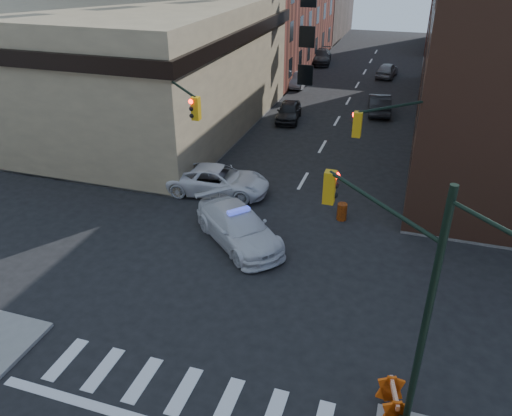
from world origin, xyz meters
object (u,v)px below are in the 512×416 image
Objects in this scene: barrel_bank at (193,186)px; pedestrian_b at (96,153)px; pickup at (219,180)px; parked_car_enear at (379,104)px; barricade_nw_a at (129,177)px; barricade_se_a at (393,401)px; police_car at (239,227)px; pedestrian_a at (170,152)px; parked_car_wnear at (289,111)px; parked_car_wfar at (299,80)px; barrel_road at (342,212)px.

pedestrian_b is at bearing 168.59° from barrel_bank.
parked_car_enear is at bearing -25.80° from pickup.
barricade_nw_a is at bearing 95.71° from pickup.
barrel_bank reaches higher than barricade_se_a.
police_car is at bearing -23.83° from barricade_nw_a.
pickup is 19.61m from parked_car_enear.
barricade_se_a is at bearing -40.86° from pedestrian_a.
parked_car_wnear is 2.22× the size of pedestrian_b.
parked_car_wfar is at bearing -44.17° from parked_car_enear.
barricade_se_a is (3.43, -11.70, 0.16)m from barrel_road.
parked_car_wfar is at bearing 108.35° from barrel_road.
pickup is 24.68m from parked_car_wfar.
pedestrian_a is at bearing -119.79° from parked_car_wnear.
parked_car_wnear reaches higher than barrel_bank.
pedestrian_b is 15.81m from barrel_road.
barrel_bank is (-8.47, 0.22, 0.10)m from barrel_road.
parked_car_wnear is 4.85× the size of barrel_road.
barrel_bank is (-1.72, -14.76, -0.20)m from parked_car_wnear.
parked_car_wnear is 7.94m from parked_car_enear.
pedestrian_a reaches higher than barrel_road.
barrel_road is 0.73× the size of barricade_se_a.
barrel_road is at bearing 0.71° from barricade_nw_a.
parked_car_enear reaches higher than barricade_se_a.
parked_car_wnear is at bearing -6.10° from pickup.
parked_car_wnear is 14.86m from barrel_bank.
pickup is 1.40× the size of parked_car_wfar.
barrel_road is at bearing 4.25° from pedestrian_b.
barrel_road is 8.48m from barrel_bank.
pickup is (-2.86, 4.62, -0.04)m from police_car.
parked_car_wfar is (-1.72, 10.58, -0.07)m from parked_car_wnear.
police_car reaches higher than parked_car_wnear.
barrel_road is 0.67× the size of barricade_nw_a.
barricade_nw_a is (3.23, -1.69, -0.48)m from pedestrian_b.
barricade_nw_a is (-12.47, -19.17, -0.15)m from parked_car_enear.
barricade_se_a is at bearing -24.61° from pedestrian_b.
police_car is 1.32× the size of parked_car_wnear.
parked_car_wfar is 3.75× the size of barrel_bank.
pickup is at bearing -99.08° from parked_car_wnear.
pedestrian_b reaches higher than barrel_road.
pedestrian_a is (-11.52, -15.67, 0.22)m from parked_car_enear.
pickup is 8.54m from pedestrian_b.
barrel_road is (4.35, 3.71, -0.39)m from police_car.
police_car is 5.44m from pickup.
parked_car_wfar is 22.28m from pedestrian_a.
pickup is at bearing 73.74° from police_car.
pickup is at bearing 61.39° from parked_car_enear.
parked_car_wfar is 25.34m from barrel_bank.
parked_car_enear is (8.47, -6.40, 0.13)m from parked_car_wfar.
barrel_road is at bearing 82.94° from parked_car_enear.
parked_car_wfar is 24.96m from pedestrian_b.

